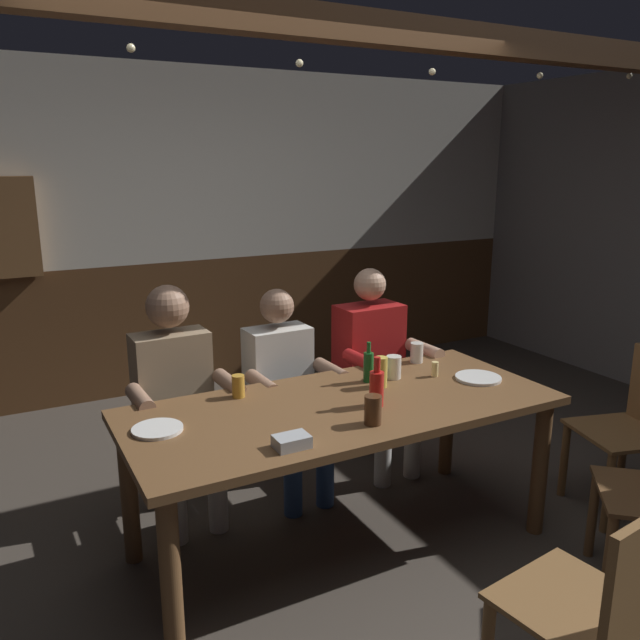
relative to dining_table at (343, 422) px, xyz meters
name	(u,v)px	position (x,y,z in m)	size (l,w,h in m)	color
ground_plane	(355,559)	(0.00, -0.13, -0.66)	(8.00, 8.00, 0.00)	#423A33
back_wall_upper	(175,165)	(0.00, 2.68, 1.17)	(6.67, 0.12, 1.52)	beige
back_wall_wainscot	(183,323)	(0.00, 2.68, -0.13)	(6.67, 0.12, 1.06)	brown
ceiling_beam	(294,20)	(0.00, 0.49, 1.84)	(6.00, 0.14, 0.16)	brown
dining_table	(343,422)	(0.00, 0.00, 0.00)	(2.04, 0.89, 0.75)	brown
person_0	(176,392)	(-0.61, 0.67, 0.03)	(0.54, 0.50, 1.25)	#997F60
person_1	(285,384)	(0.00, 0.65, -0.02)	(0.51, 0.53, 1.17)	silver
person_2	(374,360)	(0.61, 0.68, 0.02)	(0.54, 0.53, 1.24)	#AD1919
chair_empty_near_left	(599,613)	(0.17, -1.32, -0.18)	(0.49, 0.49, 0.88)	brown
chair_empty_far_end	(635,427)	(1.57, -0.42, -0.18)	(0.54, 0.54, 0.88)	brown
table_candle	(435,369)	(0.62, 0.10, 0.14)	(0.04, 0.04, 0.08)	#F9E08C
condiment_caddy	(292,441)	(-0.42, -0.31, 0.12)	(0.14, 0.10, 0.05)	#B2B7BC
plate_0	(157,429)	(-0.85, 0.10, 0.10)	(0.22, 0.22, 0.01)	white
plate_1	(478,378)	(0.79, -0.04, 0.10)	(0.24, 0.24, 0.01)	white
bottle_0	(377,387)	(0.12, -0.10, 0.19)	(0.07, 0.07, 0.24)	red
bottle_1	(368,366)	(0.26, 0.20, 0.18)	(0.05, 0.05, 0.21)	#195923
pint_glass_0	(381,372)	(0.28, 0.11, 0.17)	(0.07, 0.07, 0.15)	#E5C64C
pint_glass_1	(417,353)	(0.68, 0.35, 0.15)	(0.07, 0.07, 0.11)	white
pint_glass_2	(373,410)	(-0.01, -0.27, 0.16)	(0.08, 0.08, 0.13)	#4C2D19
pint_glass_3	(394,367)	(0.41, 0.18, 0.16)	(0.08, 0.08, 0.12)	white
pint_glass_4	(238,386)	(-0.41, 0.31, 0.15)	(0.06, 0.06, 0.11)	gold
string_lights	(299,56)	(0.00, 0.44, 1.68)	(4.71, 0.04, 0.11)	#F9EAB2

